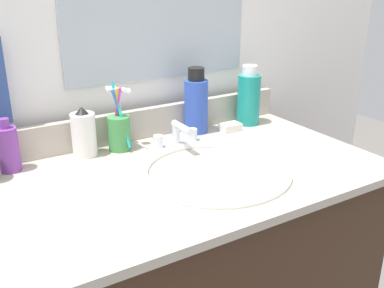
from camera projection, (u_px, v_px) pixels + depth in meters
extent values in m
cube|color=#B2A899|center=(186.00, 175.00, 1.15)|extent=(1.01, 0.59, 0.02)
cube|color=#B2A899|center=(138.00, 124.00, 1.36)|extent=(1.01, 0.02, 0.09)
cube|color=white|center=(133.00, 179.00, 1.48)|extent=(2.11, 0.04, 1.30)
torus|color=white|center=(215.00, 171.00, 1.14)|extent=(0.39, 0.39, 0.02)
ellipsoid|color=white|center=(215.00, 187.00, 1.15)|extent=(0.33, 0.33, 0.11)
cylinder|color=#B2B5BA|center=(214.00, 199.00, 1.17)|extent=(0.04, 0.04, 0.01)
cube|color=silver|center=(176.00, 146.00, 1.30)|extent=(0.16, 0.05, 0.01)
cylinder|color=silver|center=(176.00, 134.00, 1.28)|extent=(0.02, 0.02, 0.06)
cylinder|color=silver|center=(182.00, 127.00, 1.25)|extent=(0.02, 0.09, 0.02)
cylinder|color=silver|center=(159.00, 142.00, 1.26)|extent=(0.03, 0.03, 0.04)
cylinder|color=silver|center=(192.00, 135.00, 1.32)|extent=(0.03, 0.03, 0.04)
cylinder|color=#2D4CB2|center=(196.00, 106.00, 1.40)|extent=(0.07, 0.07, 0.17)
cylinder|color=black|center=(196.00, 74.00, 1.36)|extent=(0.05, 0.05, 0.04)
cylinder|color=#7A3899|center=(8.00, 150.00, 1.13)|extent=(0.05, 0.05, 0.11)
cylinder|color=#7A3899|center=(4.00, 123.00, 1.11)|extent=(0.02, 0.02, 0.02)
cylinder|color=teal|center=(249.00, 100.00, 1.48)|extent=(0.07, 0.07, 0.16)
cylinder|color=white|center=(250.00, 70.00, 1.44)|extent=(0.05, 0.05, 0.03)
cylinder|color=white|center=(84.00, 135.00, 1.22)|extent=(0.07, 0.07, 0.12)
cone|color=black|center=(82.00, 110.00, 1.20)|extent=(0.04, 0.04, 0.02)
cylinder|color=#3F8C47|center=(119.00, 133.00, 1.27)|extent=(0.06, 0.06, 0.10)
cylinder|color=yellow|center=(118.00, 116.00, 1.26)|extent=(0.02, 0.06, 0.17)
cube|color=white|center=(114.00, 89.00, 1.26)|extent=(0.01, 0.02, 0.01)
cylinder|color=white|center=(121.00, 117.00, 1.26)|extent=(0.04, 0.02, 0.17)
cube|color=white|center=(124.00, 90.00, 1.25)|extent=(0.01, 0.02, 0.01)
cylinder|color=#26B2B2|center=(121.00, 115.00, 1.24)|extent=(0.03, 0.06, 0.18)
cube|color=white|center=(127.00, 90.00, 1.20)|extent=(0.01, 0.02, 0.01)
cylinder|color=orange|center=(117.00, 116.00, 1.26)|extent=(0.01, 0.06, 0.17)
cube|color=white|center=(112.00, 91.00, 1.26)|extent=(0.01, 0.02, 0.01)
cylinder|color=blue|center=(122.00, 117.00, 1.26)|extent=(0.06, 0.02, 0.17)
cube|color=white|center=(128.00, 92.00, 1.25)|extent=(0.01, 0.02, 0.01)
cylinder|color=#B23FBF|center=(116.00, 115.00, 1.26)|extent=(0.02, 0.07, 0.17)
cube|color=white|center=(109.00, 89.00, 1.26)|extent=(0.01, 0.02, 0.01)
cube|color=white|center=(230.00, 127.00, 1.43)|extent=(0.06, 0.04, 0.02)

